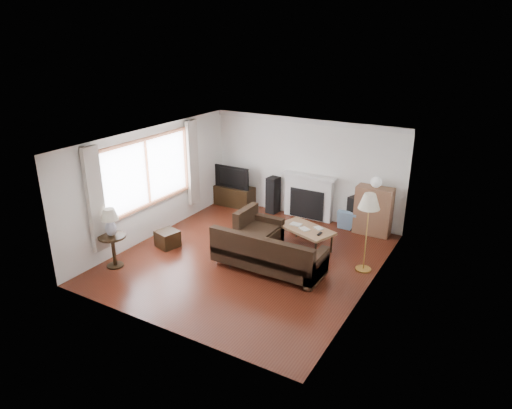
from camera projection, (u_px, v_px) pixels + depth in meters
The scene contains 17 objects.
room at pixel (248, 202), 9.07m from camera, with size 5.10×5.60×2.54m.
window at pixel (148, 172), 9.95m from camera, with size 0.12×2.74×1.54m, color brown.
curtain_near at pixel (95, 200), 8.76m from camera, with size 0.10×0.35×2.10m, color beige.
curtain_far at pixel (193, 163), 11.21m from camera, with size 0.10×0.35×2.10m, color beige.
fireplace at pixel (308, 197), 11.38m from camera, with size 1.40×0.26×1.15m, color white.
tv_stand at pixel (235, 196), 12.34m from camera, with size 1.06×0.48×0.53m, color black.
television at pixel (234, 176), 12.14m from camera, with size 1.03×0.13×0.59m, color black.
speaker_left at pixel (273, 195), 11.78m from camera, with size 0.26×0.32×0.95m, color black.
speaker_right at pixel (354, 213), 10.79m from camera, with size 0.23×0.27×0.81m, color black.
bookshelf at pixel (373, 211), 10.49m from camera, with size 0.82×0.39×1.13m, color brown.
globe_lamp at pixel (376, 182), 10.25m from camera, with size 0.25×0.25×0.25m, color white.
sectional_sofa at pixel (268, 252), 8.92m from camera, with size 2.40×1.75×0.77m, color black.
coffee_table at pixel (306, 238), 9.91m from camera, with size 1.19×0.65×0.47m, color #986E49.
footstool at pixel (168, 239), 9.98m from camera, with size 0.43×0.43×0.36m, color black.
floor_lamp at pixel (366, 233), 8.77m from camera, with size 0.41×0.41×1.60m, color gold.
side_table at pixel (114, 251), 9.07m from camera, with size 0.54×0.54×0.67m, color black.
table_lamp at pixel (110, 223), 8.86m from camera, with size 0.34×0.34×0.56m, color silver.
Camera 1 is at (4.40, -7.27, 4.42)m, focal length 32.00 mm.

